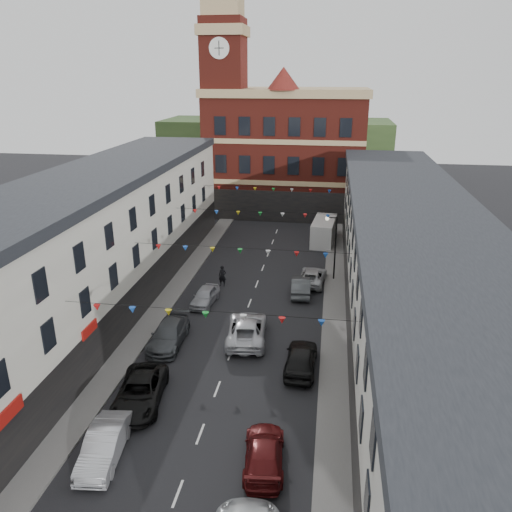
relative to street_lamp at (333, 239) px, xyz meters
The scene contains 20 objects.
ground 15.94m from the street_lamp, 115.07° to the right, with size 160.00×160.00×0.00m, color black.
pavement_left 18.43m from the street_lamp, 138.26° to the right, with size 1.80×64.00×0.15m, color #605E5B.
pavement_right 12.60m from the street_lamp, 88.33° to the right, with size 1.80×64.00×0.15m, color #605E5B.
terrace_left 22.52m from the street_lamp, 144.66° to the right, with size 8.40×56.00×10.70m.
terrace_right 14.04m from the street_lamp, 68.09° to the right, with size 8.40×56.00×9.70m.
civic_building 25.18m from the street_lamp, 105.30° to the left, with size 20.60×13.30×18.50m.
clock_tower 27.57m from the street_lamp, 123.79° to the left, with size 5.60×5.60×30.00m.
distant_hill 49.16m from the street_lamp, 102.40° to the left, with size 40.00×14.00×10.00m, color #2D4721.
street_lamp is the anchor object (origin of this frame).
car_left_b 26.81m from the street_lamp, 113.77° to the right, with size 1.61×4.63×1.52m, color #A2A3A9.
car_left_c 22.80m from the street_lamp, 117.99° to the right, with size 2.50×5.42×1.51m, color black.
car_left_d 17.57m from the street_lamp, 129.74° to the right, with size 2.13×5.23×1.52m, color #414549.
car_left_e 12.53m from the street_lamp, 146.92° to the right, with size 1.62×4.02×1.37m, color #A0A2A9.
car_right_c 24.02m from the street_lamp, 97.12° to the right, with size 1.91×4.69×1.36m, color #521011.
car_right_d 15.55m from the street_lamp, 96.59° to the right, with size 1.93×4.80×1.63m, color black.
car_right_e 5.31m from the street_lamp, 126.34° to the right, with size 1.58×4.54×1.50m, color #45484B.
car_right_f 3.79m from the street_lamp, 147.96° to the right, with size 2.21×4.79×1.33m, color #B1B3B6.
moving_car 13.55m from the street_lamp, 116.04° to the right, with size 2.68×5.81×1.61m, color silver.
white_van 11.03m from the street_lamp, 95.09° to the left, with size 2.27×5.89×2.61m, color silver.
pedestrian 10.35m from the street_lamp, 163.45° to the right, with size 0.69×0.45×1.90m, color black.
Camera 1 is at (6.09, -28.64, 17.82)m, focal length 35.00 mm.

